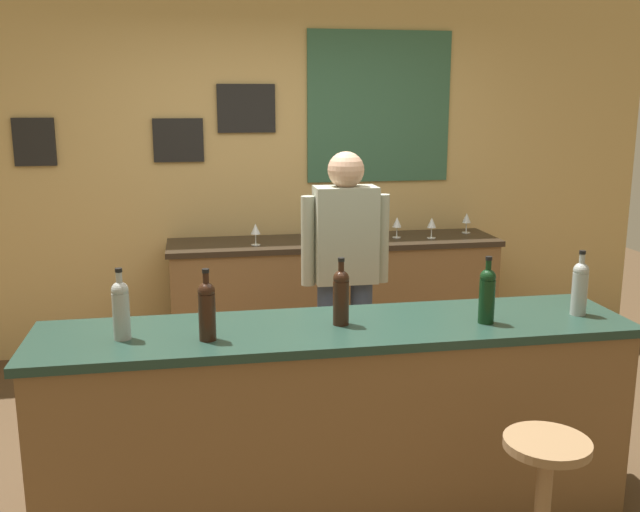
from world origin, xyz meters
TOP-DOWN VIEW (x-y plane):
  - ground_plane at (0.00, 0.00)m, footprint 10.00×10.00m
  - back_wall at (0.01, 2.03)m, footprint 6.00×0.09m
  - bar_counter at (0.00, -0.40)m, footprint 2.67×0.60m
  - side_counter at (0.40, 1.65)m, footprint 2.42×0.56m
  - bartender at (0.25, 0.59)m, footprint 0.52×0.21m
  - bar_stool at (0.64, -1.15)m, footprint 0.32×0.32m
  - wine_bottle_a at (-0.93, -0.42)m, footprint 0.07×0.07m
  - wine_bottle_b at (-0.57, -0.50)m, footprint 0.07×0.07m
  - wine_bottle_c at (0.02, -0.39)m, footprint 0.07×0.07m
  - wine_bottle_d at (0.67, -0.48)m, footprint 0.07×0.07m
  - wine_bottle_e at (1.14, -0.44)m, footprint 0.07×0.07m
  - wine_glass_a at (-0.19, 1.56)m, footprint 0.07×0.07m
  - wine_glass_b at (0.25, 1.75)m, footprint 0.07×0.07m
  - wine_glass_c at (0.87, 1.65)m, footprint 0.07×0.07m
  - wine_glass_d at (1.12, 1.59)m, footprint 0.07×0.07m
  - wine_glass_e at (1.46, 1.75)m, footprint 0.07×0.07m

SIDE VIEW (x-z plane):
  - ground_plane at x=0.00m, z-range 0.00..0.00m
  - side_counter at x=0.40m, z-range 0.00..0.90m
  - bar_stool at x=0.64m, z-range 0.12..0.80m
  - bar_counter at x=0.00m, z-range 0.00..0.92m
  - bartender at x=0.25m, z-range 0.13..1.75m
  - wine_glass_a at x=-0.19m, z-range 0.93..1.09m
  - wine_glass_b at x=0.25m, z-range 0.93..1.09m
  - wine_glass_c at x=0.87m, z-range 0.93..1.09m
  - wine_glass_d at x=1.12m, z-range 0.93..1.09m
  - wine_glass_e at x=1.46m, z-range 0.93..1.09m
  - wine_bottle_a at x=-0.93m, z-range 0.90..1.21m
  - wine_bottle_b at x=-0.57m, z-range 0.90..1.21m
  - wine_bottle_c at x=0.02m, z-range 0.90..1.21m
  - wine_bottle_d at x=0.67m, z-range 0.90..1.21m
  - wine_bottle_e at x=1.14m, z-range 0.90..1.21m
  - back_wall at x=0.01m, z-range 0.01..2.81m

